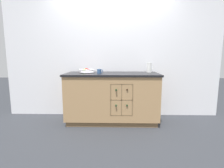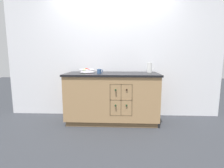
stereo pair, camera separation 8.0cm
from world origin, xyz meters
name	(u,v)px [view 2 (the right image)]	position (x,y,z in m)	size (l,w,h in m)	color
ground_plane	(112,121)	(0.00, 0.00, 0.00)	(14.00, 14.00, 0.00)	#2D3035
back_wall	(113,54)	(0.00, 0.41, 1.27)	(4.40, 0.06, 2.55)	white
kitchen_island	(112,97)	(0.00, 0.00, 0.47)	(1.72, 0.74, 0.93)	brown
fruit_bowl	(87,70)	(-0.48, 0.06, 0.97)	(0.30, 0.30, 0.09)	silver
white_pitcher	(150,67)	(0.72, 0.19, 1.03)	(0.14, 0.10, 0.19)	white
ceramic_mug	(99,71)	(-0.23, -0.07, 0.97)	(0.11, 0.08, 0.08)	#385684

